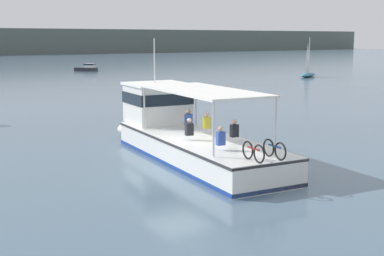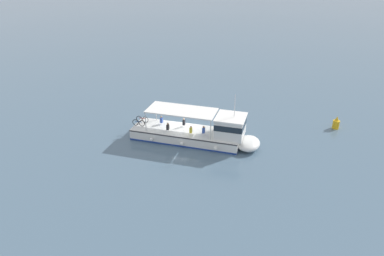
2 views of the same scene
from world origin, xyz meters
TOP-DOWN VIEW (x-y plane):
  - ground_plane at (0.00, 0.00)m, footprint 400.00×400.00m
  - ferry_main at (1.49, 1.94)m, footprint 4.77×13.03m
  - channel_buoy at (-3.80, 15.66)m, footprint 0.70×0.70m

SIDE VIEW (x-z plane):
  - ground_plane at x=0.00m, z-range 0.00..0.00m
  - channel_buoy at x=-3.80m, z-range -0.13..1.27m
  - ferry_main at x=1.49m, z-range -1.64..3.68m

